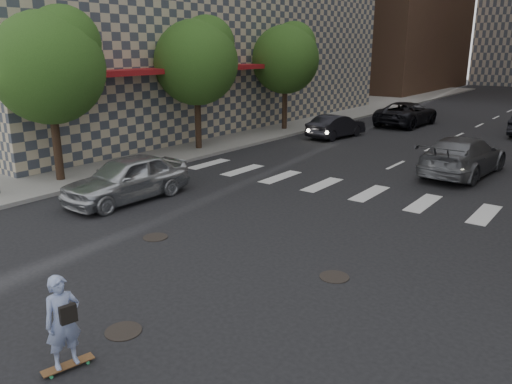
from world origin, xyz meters
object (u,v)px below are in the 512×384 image
at_px(traffic_car_a, 336,126).
at_px(traffic_car_c, 407,114).
at_px(tree_c, 287,56).
at_px(silver_sedan, 127,178).
at_px(traffic_car_b, 463,156).
at_px(tree_b, 199,59).
at_px(tree_a, 52,63).
at_px(skateboarder, 63,322).

distance_m(traffic_car_a, traffic_car_c, 7.40).
bearing_deg(traffic_car_c, tree_c, 54.05).
relative_size(silver_sedan, traffic_car_b, 0.84).
relative_size(tree_b, tree_c, 1.00).
distance_m(silver_sedan, traffic_car_c, 22.94).
bearing_deg(traffic_car_a, traffic_car_b, 158.76).
bearing_deg(tree_c, silver_sedan, -76.14).
bearing_deg(tree_b, traffic_car_a, 63.49).
bearing_deg(tree_a, traffic_car_c, 76.79).
relative_size(skateboarder, traffic_car_b, 0.31).
height_order(tree_a, silver_sedan, tree_a).
bearing_deg(skateboarder, tree_a, 160.83).
bearing_deg(silver_sedan, traffic_car_b, 54.47).
xyz_separation_m(traffic_car_a, traffic_car_c, (1.56, 7.23, 0.12)).
xyz_separation_m(tree_a, silver_sedan, (3.95, -0.03, -3.85)).
xyz_separation_m(tree_a, skateboarder, (10.84, -6.93, -3.75)).
bearing_deg(silver_sedan, tree_a, -178.39).
height_order(silver_sedan, traffic_car_a, silver_sedan).
bearing_deg(tree_b, skateboarder, -54.02).
bearing_deg(tree_b, traffic_car_c, 70.15).
xyz_separation_m(traffic_car_a, traffic_car_b, (8.54, -4.77, 0.13)).
bearing_deg(tree_c, traffic_car_c, 51.98).
xyz_separation_m(silver_sedan, traffic_car_b, (8.39, 10.90, 0.01)).
bearing_deg(traffic_car_c, traffic_car_a, 79.90).
relative_size(tree_b, silver_sedan, 1.42).
bearing_deg(tree_b, traffic_car_b, 13.06).
distance_m(silver_sedan, traffic_car_b, 13.75).
bearing_deg(traffic_car_b, tree_b, 17.18).
distance_m(tree_b, traffic_car_c, 16.26).
xyz_separation_m(tree_a, traffic_car_b, (12.34, 10.86, -3.84)).
bearing_deg(tree_c, traffic_car_b, -22.60).
height_order(tree_b, silver_sedan, tree_b).
xyz_separation_m(tree_a, tree_b, (0.00, 8.00, 0.00)).
bearing_deg(skateboarder, tree_b, 139.41).
distance_m(tree_b, traffic_car_b, 13.24).
bearing_deg(traffic_car_a, tree_a, 84.27).
height_order(tree_b, traffic_car_b, tree_b).
bearing_deg(traffic_car_a, silver_sedan, 98.50).
bearing_deg(silver_sedan, traffic_car_c, 88.54).
height_order(tree_a, traffic_car_b, tree_a).
relative_size(silver_sedan, traffic_car_a, 1.13).
xyz_separation_m(tree_c, skateboarder, (10.84, -22.93, -3.75)).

